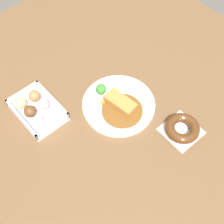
% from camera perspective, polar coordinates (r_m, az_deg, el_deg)
% --- Properties ---
extents(ground_plane, '(1.60, 1.60, 0.00)m').
position_cam_1_polar(ground_plane, '(1.07, -0.98, -1.03)').
color(ground_plane, brown).
extents(curry_plate, '(0.28, 0.28, 0.07)m').
position_cam_1_polar(curry_plate, '(1.09, 1.27, 1.57)').
color(curry_plate, white).
rests_on(curry_plate, ground_plane).
extents(donut_box, '(0.20, 0.14, 0.06)m').
position_cam_1_polar(donut_box, '(1.10, -14.65, 0.47)').
color(donut_box, silver).
rests_on(donut_box, ground_plane).
extents(chocolate_ring_donut, '(0.13, 0.13, 0.04)m').
position_cam_1_polar(chocolate_ring_donut, '(1.05, 13.78, -3.17)').
color(chocolate_ring_donut, white).
rests_on(chocolate_ring_donut, ground_plane).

